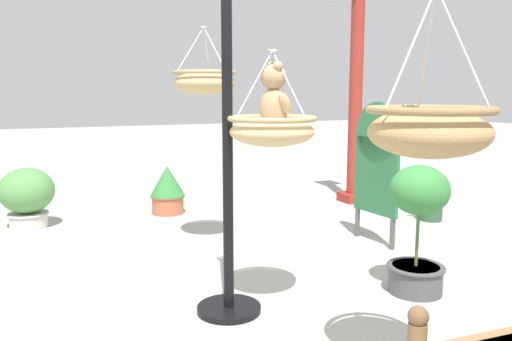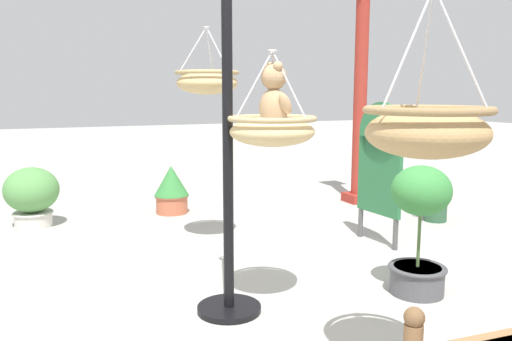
{
  "view_description": "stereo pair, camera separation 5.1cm",
  "coord_description": "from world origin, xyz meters",
  "px_view_note": "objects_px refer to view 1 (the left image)",
  "views": [
    {
      "loc": [
        2.96,
        -1.27,
        1.5
      ],
      "look_at": [
        0.0,
        0.07,
        0.99
      ],
      "focal_mm": 35.86,
      "sensor_mm": 36.0,
      "label": 1
    },
    {
      "loc": [
        2.98,
        -1.23,
        1.5
      ],
      "look_at": [
        0.0,
        0.07,
        0.99
      ],
      "focal_mm": 35.86,
      "sensor_mm": 36.0,
      "label": 2
    }
  ],
  "objects_px": {
    "hanging_basket_with_teddy": "(272,129)",
    "potted_plant_trailing_ivy": "(431,207)",
    "potted_plant_tall_leafy": "(418,223)",
    "greenhouse_pillar_left": "(356,95)",
    "hanging_basket_left_high": "(205,81)",
    "potted_plant_conical_shrub": "(27,195)",
    "hanging_basket_right_low": "(429,129)",
    "teddy_bear": "(275,100)",
    "display_pole_central": "(228,213)",
    "potted_plant_flowering_red": "(168,189)",
    "display_sign_board": "(377,160)"
  },
  "relations": [
    {
      "from": "hanging_basket_with_teddy",
      "to": "potted_plant_trailing_ivy",
      "type": "relative_size",
      "value": 1.45
    },
    {
      "from": "potted_plant_tall_leafy",
      "to": "greenhouse_pillar_left",
      "type": "bearing_deg",
      "value": 153.11
    },
    {
      "from": "hanging_basket_left_high",
      "to": "potted_plant_conical_shrub",
      "type": "distance_m",
      "value": 2.52
    },
    {
      "from": "hanging_basket_with_teddy",
      "to": "hanging_basket_right_low",
      "type": "bearing_deg",
      "value": 10.51
    },
    {
      "from": "teddy_bear",
      "to": "potted_plant_conical_shrub",
      "type": "xyz_separation_m",
      "value": [
        -3.13,
        -1.49,
        -1.08
      ]
    },
    {
      "from": "display_pole_central",
      "to": "potted_plant_trailing_ivy",
      "type": "bearing_deg",
      "value": 114.01
    },
    {
      "from": "greenhouse_pillar_left",
      "to": "potted_plant_flowering_red",
      "type": "height_order",
      "value": "greenhouse_pillar_left"
    },
    {
      "from": "potted_plant_flowering_red",
      "to": "potted_plant_trailing_ivy",
      "type": "bearing_deg",
      "value": 59.29
    },
    {
      "from": "potted_plant_trailing_ivy",
      "to": "display_sign_board",
      "type": "relative_size",
      "value": 0.3
    },
    {
      "from": "potted_plant_conical_shrub",
      "to": "display_sign_board",
      "type": "distance_m",
      "value": 3.79
    },
    {
      "from": "greenhouse_pillar_left",
      "to": "display_sign_board",
      "type": "distance_m",
      "value": 2.04
    },
    {
      "from": "potted_plant_conical_shrub",
      "to": "potted_plant_trailing_ivy",
      "type": "distance_m",
      "value": 4.61
    },
    {
      "from": "display_pole_central",
      "to": "potted_plant_flowering_red",
      "type": "relative_size",
      "value": 3.83
    },
    {
      "from": "potted_plant_flowering_red",
      "to": "hanging_basket_left_high",
      "type": "bearing_deg",
      "value": -1.44
    },
    {
      "from": "potted_plant_trailing_ivy",
      "to": "potted_plant_tall_leafy",
      "type": "bearing_deg",
      "value": -45.89
    },
    {
      "from": "potted_plant_tall_leafy",
      "to": "potted_plant_trailing_ivy",
      "type": "relative_size",
      "value": 2.3
    },
    {
      "from": "hanging_basket_right_low",
      "to": "potted_plant_tall_leafy",
      "type": "height_order",
      "value": "hanging_basket_right_low"
    },
    {
      "from": "hanging_basket_right_low",
      "to": "potted_plant_tall_leafy",
      "type": "bearing_deg",
      "value": 138.57
    },
    {
      "from": "potted_plant_conical_shrub",
      "to": "potted_plant_trailing_ivy",
      "type": "xyz_separation_m",
      "value": [
        1.6,
        4.32,
        -0.21
      ]
    },
    {
      "from": "hanging_basket_right_low",
      "to": "potted_plant_flowering_red",
      "type": "relative_size",
      "value": 1.27
    },
    {
      "from": "potted_plant_tall_leafy",
      "to": "hanging_basket_left_high",
      "type": "bearing_deg",
      "value": -147.07
    },
    {
      "from": "potted_plant_tall_leafy",
      "to": "potted_plant_conical_shrub",
      "type": "relative_size",
      "value": 1.44
    },
    {
      "from": "teddy_bear",
      "to": "potted_plant_tall_leafy",
      "type": "height_order",
      "value": "teddy_bear"
    },
    {
      "from": "hanging_basket_right_low",
      "to": "potted_plant_conical_shrub",
      "type": "xyz_separation_m",
      "value": [
        -4.3,
        -1.69,
        -0.96
      ]
    },
    {
      "from": "potted_plant_trailing_ivy",
      "to": "display_sign_board",
      "type": "height_order",
      "value": "display_sign_board"
    },
    {
      "from": "hanging_basket_left_high",
      "to": "greenhouse_pillar_left",
      "type": "xyz_separation_m",
      "value": [
        -1.22,
        2.54,
        -0.14
      ]
    },
    {
      "from": "potted_plant_conical_shrub",
      "to": "potted_plant_trailing_ivy",
      "type": "height_order",
      "value": "potted_plant_conical_shrub"
    },
    {
      "from": "display_sign_board",
      "to": "hanging_basket_left_high",
      "type": "bearing_deg",
      "value": -106.74
    },
    {
      "from": "greenhouse_pillar_left",
      "to": "display_sign_board",
      "type": "bearing_deg",
      "value": -28.94
    },
    {
      "from": "display_pole_central",
      "to": "potted_plant_conical_shrub",
      "type": "height_order",
      "value": "display_pole_central"
    },
    {
      "from": "hanging_basket_left_high",
      "to": "display_sign_board",
      "type": "xyz_separation_m",
      "value": [
        0.48,
        1.6,
        -0.76
      ]
    },
    {
      "from": "hanging_basket_left_high",
      "to": "hanging_basket_right_low",
      "type": "distance_m",
      "value": 2.74
    },
    {
      "from": "hanging_basket_right_low",
      "to": "potted_plant_tall_leafy",
      "type": "distance_m",
      "value": 1.62
    },
    {
      "from": "display_sign_board",
      "to": "potted_plant_flowering_red",
      "type": "bearing_deg",
      "value": -143.12
    },
    {
      "from": "potted_plant_conical_shrub",
      "to": "display_sign_board",
      "type": "bearing_deg",
      "value": 56.88
    },
    {
      "from": "hanging_basket_with_teddy",
      "to": "hanging_basket_right_low",
      "type": "xyz_separation_m",
      "value": [
        1.17,
        0.22,
        0.07
      ]
    },
    {
      "from": "potted_plant_tall_leafy",
      "to": "hanging_basket_with_teddy",
      "type": "bearing_deg",
      "value": -95.51
    },
    {
      "from": "greenhouse_pillar_left",
      "to": "potted_plant_tall_leafy",
      "type": "relative_size",
      "value": 3.09
    },
    {
      "from": "display_pole_central",
      "to": "potted_plant_trailing_ivy",
      "type": "relative_size",
      "value": 5.44
    },
    {
      "from": "hanging_basket_left_high",
      "to": "potted_plant_trailing_ivy",
      "type": "xyz_separation_m",
      "value": [
        0.02,
        2.77,
        -1.43
      ]
    },
    {
      "from": "hanging_basket_right_low",
      "to": "greenhouse_pillar_left",
      "type": "bearing_deg",
      "value": 148.7
    },
    {
      "from": "potted_plant_conical_shrub",
      "to": "display_sign_board",
      "type": "relative_size",
      "value": 0.48
    },
    {
      "from": "hanging_basket_left_high",
      "to": "greenhouse_pillar_left",
      "type": "relative_size",
      "value": 0.2
    },
    {
      "from": "hanging_basket_with_teddy",
      "to": "potted_plant_conical_shrub",
      "type": "relative_size",
      "value": 0.91
    },
    {
      "from": "display_pole_central",
      "to": "hanging_basket_with_teddy",
      "type": "xyz_separation_m",
      "value": [
        0.15,
        0.25,
        0.56
      ]
    },
    {
      "from": "hanging_basket_left_high",
      "to": "greenhouse_pillar_left",
      "type": "height_order",
      "value": "greenhouse_pillar_left"
    },
    {
      "from": "teddy_bear",
      "to": "potted_plant_conical_shrub",
      "type": "relative_size",
      "value": 0.63
    },
    {
      "from": "display_pole_central",
      "to": "hanging_basket_with_teddy",
      "type": "relative_size",
      "value": 3.74
    },
    {
      "from": "hanging_basket_with_teddy",
      "to": "potted_plant_tall_leafy",
      "type": "relative_size",
      "value": 0.63
    },
    {
      "from": "potted_plant_flowering_red",
      "to": "hanging_basket_with_teddy",
      "type": "bearing_deg",
      "value": -2.11
    }
  ]
}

